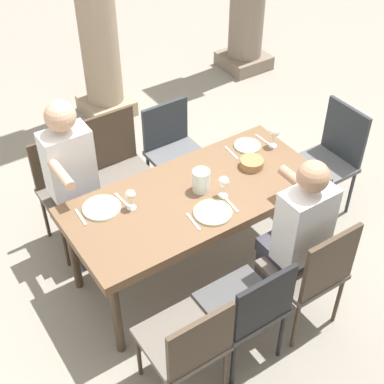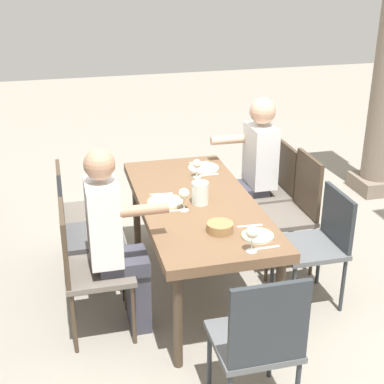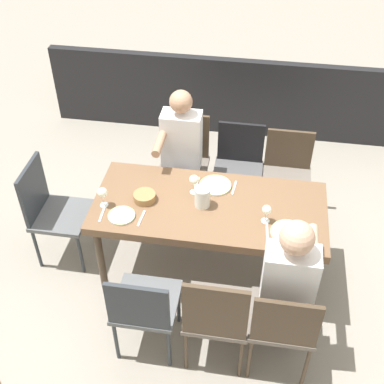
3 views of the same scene
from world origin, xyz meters
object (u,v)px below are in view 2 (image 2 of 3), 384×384
diner_woman_green (115,239)px  dining_table (197,209)px  wine_glass_1 (184,194)px  wine_glass_2 (252,233)px  chair_west_north (271,186)px  chair_east_south (85,264)px  chair_mid_south (81,230)px  bread_basket (220,227)px  plate_2 (258,236)px  plate_0 (204,168)px  chair_east_north (320,239)px  chair_west_south (78,208)px  chair_mid_north (293,206)px  diner_man_white (253,168)px  wine_glass_0 (197,165)px  water_pitcher (200,194)px  plate_1 (165,202)px  chair_head_east (259,338)px

diner_woman_green → dining_table: bearing=118.4°
wine_glass_1 → wine_glass_2: bearing=21.6°
chair_west_north → chair_east_south: (0.94, -1.65, 0.01)m
chair_mid_south → bread_basket: chair_mid_south is taller
wine_glass_1 → plate_2: 0.62m
plate_0 → bread_basket: size_ratio=1.50×
diner_woman_green → bread_basket: diner_woman_green is taller
chair_east_north → chair_east_south: 1.65m
chair_east_north → chair_west_south: bearing=-119.7°
chair_west_north → chair_mid_north: (0.44, 0.01, 0.01)m
diner_man_white → wine_glass_0: diner_man_white is taller
wine_glass_1 → water_pitcher: (-0.09, 0.14, -0.05)m
chair_east_north → wine_glass_0: (-0.77, -0.71, 0.35)m
wine_glass_0 → plate_1: (0.41, -0.34, -0.10)m
chair_mid_north → plate_2: bearing=-37.1°
dining_table → chair_head_east: 1.32m
diner_woman_green → bread_basket: size_ratio=7.66×
plate_2 → wine_glass_2: 0.22m
bread_basket → chair_head_east: bearing=-1.7°
wine_glass_0 → chair_east_south: bearing=-50.8°
bread_basket → chair_west_south: bearing=-142.5°
plate_0 → plate_2: same height
bread_basket → plate_2: bearing=58.6°
chair_head_east → chair_west_south: bearing=-156.8°
chair_east_north → chair_east_south: bearing=-90.0°
dining_table → bread_basket: (0.50, 0.02, 0.10)m
chair_head_east → wine_glass_0: size_ratio=6.28×
water_pitcher → plate_2: bearing=21.1°
chair_mid_south → wine_glass_1: (0.30, 0.70, 0.34)m
chair_east_north → chair_east_south: chair_east_south is taller
plate_0 → bread_basket: bread_basket is taller
wine_glass_1 → chair_mid_south: bearing=-113.5°
chair_mid_north → diner_man_white: (-0.44, -0.19, 0.17)m
diner_man_white → wine_glass_2: 1.49m
diner_woman_green → wine_glass_2: diner_woman_green is taller
plate_1 → water_pitcher: bearing=73.4°
chair_west_south → chair_east_north: (0.94, 1.64, -0.00)m
chair_head_east → chair_west_north: bearing=156.8°
dining_table → wine_glass_2: (0.79, 0.13, 0.19)m
chair_head_east → wine_glass_2: chair_head_east is taller
diner_woman_green → wine_glass_0: size_ratio=8.77×
chair_east_north → wine_glass_1: (-0.20, -0.95, 0.37)m
chair_west_north → chair_head_east: size_ratio=0.95×
dining_table → diner_man_white: (-0.60, 0.64, 0.03)m
chair_east_north → diner_woman_green: 1.47m
chair_west_north → chair_west_south: (0.00, -1.64, -0.02)m
chair_mid_south → dining_table: bearing=78.8°
wine_glass_1 → bread_basket: 0.40m
diner_woman_green → diner_man_white: (-0.94, 1.27, 0.01)m
chair_mid_south → chair_east_north: (0.50, 1.64, -0.03)m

